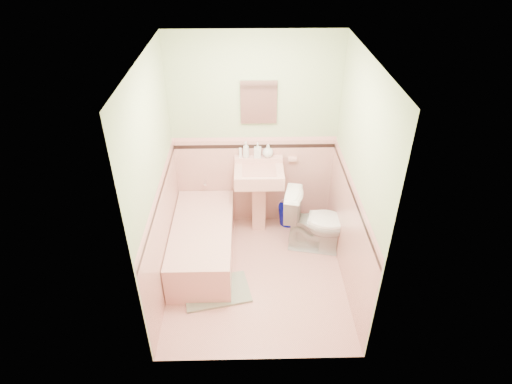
{
  "coord_description": "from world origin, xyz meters",
  "views": [
    {
      "loc": [
        -0.09,
        -3.61,
        3.55
      ],
      "look_at": [
        0.0,
        0.25,
        1.0
      ],
      "focal_mm": 30.14,
      "sensor_mm": 36.0,
      "label": 1
    }
  ],
  "objects_px": {
    "sink": "(259,200)",
    "soap_bottle_left": "(246,150)",
    "medicine_cabinet": "(259,102)",
    "bathtub": "(203,243)",
    "toilet": "(317,221)",
    "bucket": "(288,215)",
    "soap_bottle_mid": "(258,150)",
    "shoe": "(204,291)",
    "soap_bottle_right": "(268,151)"
  },
  "relations": [
    {
      "from": "bathtub",
      "to": "soap_bottle_right",
      "type": "distance_m",
      "value": 1.37
    },
    {
      "from": "medicine_cabinet",
      "to": "toilet",
      "type": "height_order",
      "value": "medicine_cabinet"
    },
    {
      "from": "medicine_cabinet",
      "to": "toilet",
      "type": "distance_m",
      "value": 1.58
    },
    {
      "from": "soap_bottle_mid",
      "to": "soap_bottle_left",
      "type": "bearing_deg",
      "value": 180.0
    },
    {
      "from": "soap_bottle_left",
      "to": "shoe",
      "type": "xyz_separation_m",
      "value": [
        -0.47,
        -1.32,
        -1.04
      ]
    },
    {
      "from": "bucket",
      "to": "shoe",
      "type": "bearing_deg",
      "value": -128.92
    },
    {
      "from": "sink",
      "to": "soap_bottle_left",
      "type": "xyz_separation_m",
      "value": [
        -0.16,
        0.18,
        0.63
      ]
    },
    {
      "from": "soap_bottle_left",
      "to": "soap_bottle_mid",
      "type": "bearing_deg",
      "value": 0.0
    },
    {
      "from": "bucket",
      "to": "soap_bottle_right",
      "type": "bearing_deg",
      "value": 170.92
    },
    {
      "from": "medicine_cabinet",
      "to": "soap_bottle_mid",
      "type": "height_order",
      "value": "medicine_cabinet"
    },
    {
      "from": "toilet",
      "to": "soap_bottle_mid",
      "type": "bearing_deg",
      "value": 64.31
    },
    {
      "from": "soap_bottle_left",
      "to": "bucket",
      "type": "bearing_deg",
      "value": -4.68
    },
    {
      "from": "soap_bottle_right",
      "to": "soap_bottle_left",
      "type": "bearing_deg",
      "value": 180.0
    },
    {
      "from": "medicine_cabinet",
      "to": "bathtub",
      "type": "bearing_deg",
      "value": -132.58
    },
    {
      "from": "shoe",
      "to": "toilet",
      "type": "bearing_deg",
      "value": 16.31
    },
    {
      "from": "bathtub",
      "to": "toilet",
      "type": "xyz_separation_m",
      "value": [
        1.37,
        0.17,
        0.17
      ]
    },
    {
      "from": "bathtub",
      "to": "soap_bottle_right",
      "type": "xyz_separation_m",
      "value": [
        0.79,
        0.71,
        0.86
      ]
    },
    {
      "from": "bathtub",
      "to": "soap_bottle_right",
      "type": "relative_size",
      "value": 8.92
    },
    {
      "from": "sink",
      "to": "medicine_cabinet",
      "type": "height_order",
      "value": "medicine_cabinet"
    },
    {
      "from": "bathtub",
      "to": "bucket",
      "type": "xyz_separation_m",
      "value": [
        1.08,
        0.66,
        -0.09
      ]
    },
    {
      "from": "toilet",
      "to": "bucket",
      "type": "xyz_separation_m",
      "value": [
        -0.29,
        0.49,
        -0.26
      ]
    },
    {
      "from": "bathtub",
      "to": "soap_bottle_left",
      "type": "xyz_separation_m",
      "value": [
        0.52,
        0.71,
        0.87
      ]
    },
    {
      "from": "sink",
      "to": "soap_bottle_right",
      "type": "height_order",
      "value": "soap_bottle_right"
    },
    {
      "from": "soap_bottle_left",
      "to": "bucket",
      "type": "relative_size",
      "value": 0.75
    },
    {
      "from": "shoe",
      "to": "bathtub",
      "type": "bearing_deg",
      "value": 80.6
    },
    {
      "from": "toilet",
      "to": "bucket",
      "type": "height_order",
      "value": "toilet"
    },
    {
      "from": "medicine_cabinet",
      "to": "sink",
      "type": "bearing_deg",
      "value": -90.0
    },
    {
      "from": "soap_bottle_right",
      "to": "toilet",
      "type": "height_order",
      "value": "soap_bottle_right"
    },
    {
      "from": "bathtub",
      "to": "toilet",
      "type": "bearing_deg",
      "value": 7.1
    },
    {
      "from": "medicine_cabinet",
      "to": "bucket",
      "type": "xyz_separation_m",
      "value": [
        0.4,
        -0.08,
        -1.56
      ]
    },
    {
      "from": "medicine_cabinet",
      "to": "soap_bottle_mid",
      "type": "relative_size",
      "value": 2.55
    },
    {
      "from": "bathtub",
      "to": "sink",
      "type": "distance_m",
      "value": 0.9
    },
    {
      "from": "sink",
      "to": "soap_bottle_mid",
      "type": "height_order",
      "value": "soap_bottle_mid"
    },
    {
      "from": "soap_bottle_mid",
      "to": "toilet",
      "type": "bearing_deg",
      "value": -37.54
    },
    {
      "from": "medicine_cabinet",
      "to": "soap_bottle_left",
      "type": "height_order",
      "value": "medicine_cabinet"
    },
    {
      "from": "toilet",
      "to": "bucket",
      "type": "bearing_deg",
      "value": 42.42
    },
    {
      "from": "sink",
      "to": "shoe",
      "type": "height_order",
      "value": "sink"
    },
    {
      "from": "soap_bottle_right",
      "to": "shoe",
      "type": "xyz_separation_m",
      "value": [
        -0.74,
        -1.32,
        -1.03
      ]
    },
    {
      "from": "soap_bottle_right",
      "to": "bucket",
      "type": "relative_size",
      "value": 0.62
    },
    {
      "from": "sink",
      "to": "bucket",
      "type": "distance_m",
      "value": 0.53
    },
    {
      "from": "shoe",
      "to": "medicine_cabinet",
      "type": "bearing_deg",
      "value": 50.75
    },
    {
      "from": "bathtub",
      "to": "medicine_cabinet",
      "type": "distance_m",
      "value": 1.78
    },
    {
      "from": "soap_bottle_right",
      "to": "shoe",
      "type": "distance_m",
      "value": 1.83
    },
    {
      "from": "soap_bottle_right",
      "to": "toilet",
      "type": "distance_m",
      "value": 1.04
    },
    {
      "from": "soap_bottle_mid",
      "to": "bucket",
      "type": "distance_m",
      "value": 1.04
    },
    {
      "from": "medicine_cabinet",
      "to": "shoe",
      "type": "xyz_separation_m",
      "value": [
        -0.63,
        -1.35,
        -1.64
      ]
    },
    {
      "from": "sink",
      "to": "bathtub",
      "type": "bearing_deg",
      "value": -142.07
    },
    {
      "from": "sink",
      "to": "soap_bottle_left",
      "type": "height_order",
      "value": "soap_bottle_left"
    },
    {
      "from": "sink",
      "to": "soap_bottle_mid",
      "type": "distance_m",
      "value": 0.65
    },
    {
      "from": "toilet",
      "to": "bathtub",
      "type": "bearing_deg",
      "value": 108.95
    }
  ]
}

